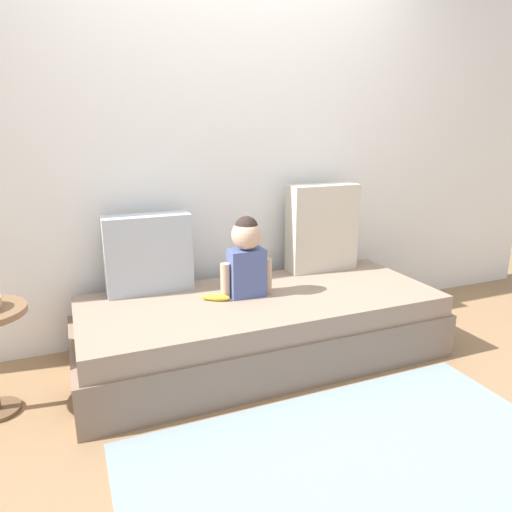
{
  "coord_description": "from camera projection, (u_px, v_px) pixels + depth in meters",
  "views": [
    {
      "loc": [
        -1.01,
        -2.36,
        1.35
      ],
      "look_at": [
        -0.04,
        0.0,
        0.64
      ],
      "focal_mm": 32.71,
      "sensor_mm": 36.0,
      "label": 1
    }
  ],
  "objects": [
    {
      "name": "couch",
      "position": [
        262.0,
        327.0,
        2.79
      ],
      "size": [
        2.14,
        0.88,
        0.39
      ],
      "color": "#826C5B",
      "rests_on": "ground"
    },
    {
      "name": "floor_rug",
      "position": [
        354.0,
        459.0,
        1.96
      ],
      "size": [
        1.93,
        1.0,
        0.01
      ],
      "primitive_type": "cube",
      "color": "#8499A8",
      "rests_on": "ground"
    },
    {
      "name": "ground_plane",
      "position": [
        262.0,
        356.0,
        2.84
      ],
      "size": [
        12.0,
        12.0,
        0.0
      ],
      "primitive_type": "plane",
      "color": "#93704C"
    },
    {
      "name": "toddler",
      "position": [
        246.0,
        254.0,
        2.68
      ],
      "size": [
        0.32,
        0.17,
        0.47
      ],
      "color": "#4C5B93",
      "rests_on": "couch"
    },
    {
      "name": "throw_pillow_right",
      "position": [
        322.0,
        228.0,
        3.18
      ],
      "size": [
        0.48,
        0.16,
        0.59
      ],
      "primitive_type": "cube",
      "color": "beige",
      "rests_on": "couch"
    },
    {
      "name": "banana",
      "position": [
        216.0,
        297.0,
        2.66
      ],
      "size": [
        0.17,
        0.12,
        0.04
      ],
      "primitive_type": "ellipsoid",
      "rotation": [
        0.0,
        0.0,
        -0.54
      ],
      "color": "yellow",
      "rests_on": "couch"
    },
    {
      "name": "throw_pillow_left",
      "position": [
        148.0,
        254.0,
        2.76
      ],
      "size": [
        0.51,
        0.16,
        0.47
      ],
      "primitive_type": "cube",
      "color": "#B2BCC6",
      "rests_on": "couch"
    },
    {
      "name": "back_wall",
      "position": [
        228.0,
        153.0,
        3.03
      ],
      "size": [
        5.34,
        0.1,
        2.36
      ],
      "primitive_type": "cube",
      "color": "white",
      "rests_on": "ground"
    }
  ]
}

